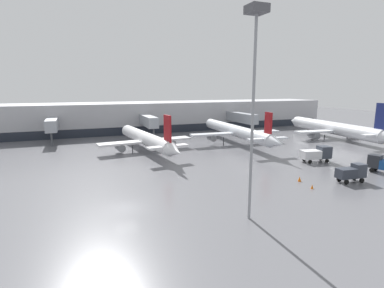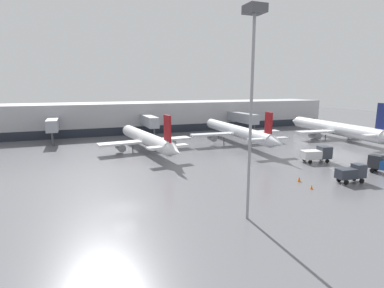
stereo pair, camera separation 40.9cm
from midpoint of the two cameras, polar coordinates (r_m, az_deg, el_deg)
ground_plane at (r=36.15m, az=-12.79°, el=-11.78°), size 320.00×320.00×0.00m
terminal_building at (r=95.51m, az=-18.60°, el=4.65°), size 160.00×30.91×9.00m
parked_jet_0 at (r=89.46m, az=25.38°, el=2.69°), size 23.00×40.50×10.27m
parked_jet_2 at (r=65.59m, az=-8.90°, el=0.95°), size 20.76×34.32×8.80m
parked_jet_3 at (r=73.78m, az=8.23°, el=2.45°), size 23.22×38.64×8.85m
service_truck_0 at (r=49.58m, az=27.92°, el=-4.78°), size 4.47×2.06×2.69m
service_truck_1 at (r=57.30m, az=32.52°, el=-3.22°), size 3.24×5.10×2.83m
service_truck_2 at (r=60.19m, az=22.48°, el=-1.68°), size 5.78×3.08×2.92m
traffic_cone_0 at (r=44.48m, az=21.67°, el=-7.56°), size 0.36×0.36×0.60m
traffic_cone_1 at (r=80.80m, az=11.81°, el=0.96°), size 0.48×0.48×0.59m
traffic_cone_2 at (r=47.20m, az=19.58°, el=-6.28°), size 0.49×0.49×0.75m
apron_light_mast_3 at (r=30.47m, az=11.50°, el=15.76°), size 1.80×1.80×21.28m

